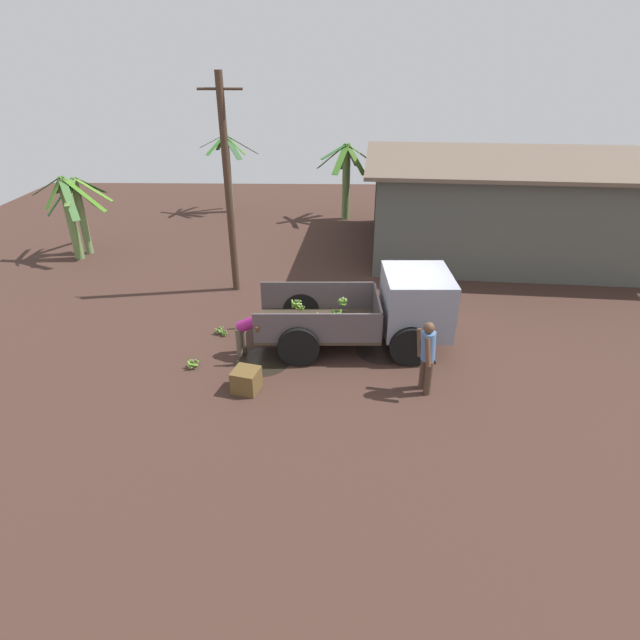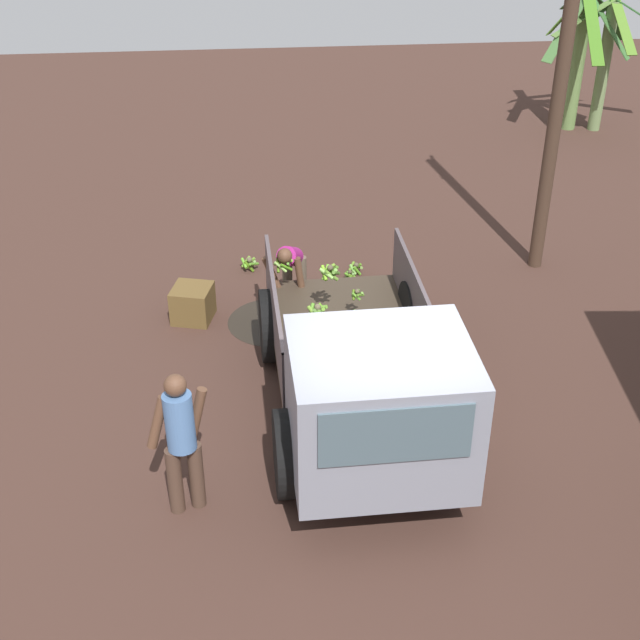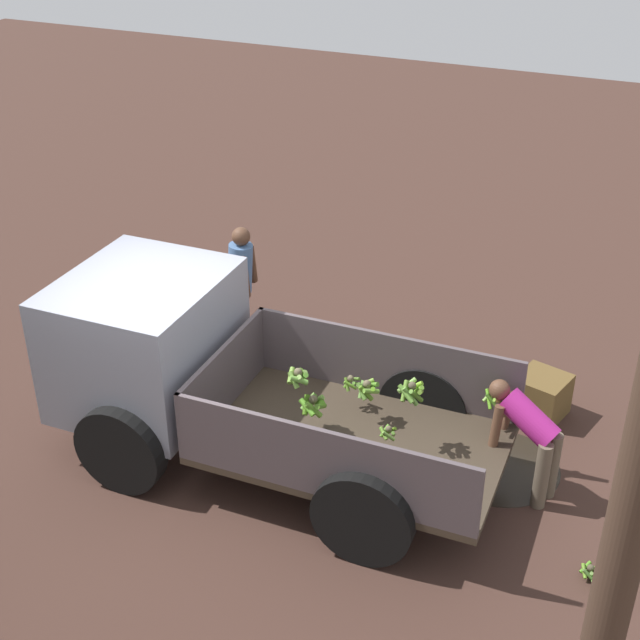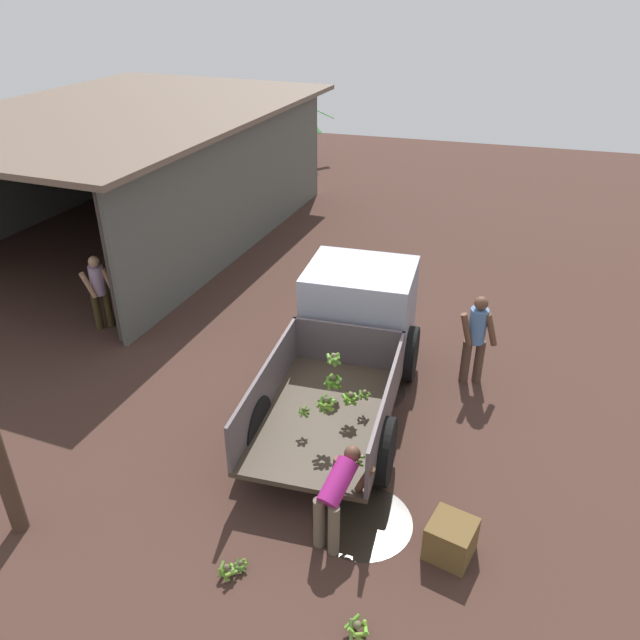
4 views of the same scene
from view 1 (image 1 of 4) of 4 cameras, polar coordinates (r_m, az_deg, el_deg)
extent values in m
plane|color=#402922|center=(12.96, 8.73, -2.23)|extent=(36.00, 36.00, 0.00)
cylinder|color=black|center=(11.98, -6.58, -4.73)|extent=(1.32, 1.32, 0.01)
cylinder|color=#2D231F|center=(12.41, 7.01, -3.53)|extent=(1.25, 1.25, 0.01)
cube|color=#3D3125|center=(12.37, -0.25, -0.61)|extent=(3.00, 1.92, 0.08)
cube|color=#53484C|center=(13.00, -0.24, 2.86)|extent=(2.96, 0.12, 0.74)
cube|color=#53484C|center=(11.39, -0.27, -0.94)|extent=(2.96, 0.12, 0.74)
cube|color=#53484C|center=(12.27, 6.56, 1.08)|extent=(0.09, 1.85, 0.74)
cube|color=gray|center=(12.30, 10.92, 2.14)|extent=(1.60, 1.85, 1.41)
cube|color=#4C606B|center=(12.36, 14.64, 3.29)|extent=(0.06, 1.45, 0.62)
cylinder|color=black|center=(13.41, 8.98, 1.19)|extent=(0.98, 0.24, 0.97)
cylinder|color=black|center=(11.75, 10.28, -2.98)|extent=(0.98, 0.24, 0.97)
cylinder|color=black|center=(13.25, -2.16, 1.20)|extent=(0.98, 0.24, 0.97)
cylinder|color=black|center=(11.57, -2.47, -3.04)|extent=(0.98, 0.24, 0.97)
sphere|color=brown|center=(11.73, 0.96, -0.15)|extent=(0.07, 0.07, 0.07)
cylinder|color=#579324|center=(11.74, 1.14, -0.47)|extent=(0.09, 0.12, 0.14)
cylinder|color=olive|center=(11.78, 1.10, -0.37)|extent=(0.10, 0.11, 0.14)
cylinder|color=#6CA72E|center=(11.80, 0.86, -0.22)|extent=(0.15, 0.08, 0.11)
cylinder|color=#609834|center=(11.75, 0.69, -0.36)|extent=(0.04, 0.14, 0.11)
cylinder|color=#51772B|center=(11.69, 0.88, -0.44)|extent=(0.15, 0.07, 0.09)
sphere|color=brown|center=(11.83, -0.19, 0.58)|extent=(0.09, 0.09, 0.09)
cylinder|color=#538B29|center=(11.79, -0.29, 0.20)|extent=(0.19, 0.10, 0.13)
cylinder|color=olive|center=(11.79, 0.00, 0.24)|extent=(0.19, 0.14, 0.12)
cylinder|color=#699C44|center=(11.86, 0.06, 0.24)|extent=(0.06, 0.15, 0.18)
cylinder|color=#588732|center=(11.90, 0.00, 0.39)|extent=(0.17, 0.14, 0.16)
cylinder|color=#4F7A1F|center=(11.91, -0.24, 0.37)|extent=(0.17, 0.08, 0.17)
cylinder|color=#6CA536|center=(11.89, -0.49, 0.50)|extent=(0.15, 0.18, 0.11)
cylinder|color=#6CB026|center=(11.84, -0.50, 0.27)|extent=(0.10, 0.18, 0.15)
sphere|color=brown|center=(12.36, -2.17, 1.54)|extent=(0.06, 0.06, 0.06)
cylinder|color=olive|center=(12.43, -2.22, 1.44)|extent=(0.13, 0.07, 0.11)
cylinder|color=#58892F|center=(12.38, -2.36, 1.30)|extent=(0.06, 0.13, 0.12)
cylinder|color=#4C7318|center=(12.35, -2.19, 1.23)|extent=(0.13, 0.04, 0.12)
cylinder|color=#528828|center=(12.37, -1.96, 1.30)|extent=(0.08, 0.13, 0.11)
cylinder|color=#5A8729|center=(12.41, -1.98, 1.47)|extent=(0.13, 0.12, 0.09)
sphere|color=brown|center=(12.19, 1.88, 1.05)|extent=(0.09, 0.09, 0.09)
cylinder|color=#60A92C|center=(12.29, 2.02, 0.98)|extent=(0.22, 0.13, 0.15)
cylinder|color=#6BA633|center=(12.28, 1.73, 0.83)|extent=(0.19, 0.14, 0.19)
cylinder|color=#5C952C|center=(12.22, 1.49, 0.81)|extent=(0.06, 0.21, 0.15)
cylinder|color=#4C8C1D|center=(12.18, 1.64, 0.63)|extent=(0.17, 0.18, 0.18)
cylinder|color=#6C9C3E|center=(12.16, 1.93, 0.60)|extent=(0.21, 0.09, 0.17)
cylinder|color=#689D3C|center=(12.19, 2.18, 0.68)|extent=(0.15, 0.20, 0.17)
cylinder|color=#447317|center=(12.24, 2.20, 0.78)|extent=(0.11, 0.20, 0.18)
sphere|color=#4C4431|center=(11.60, -6.41, -0.11)|extent=(0.08, 0.08, 0.08)
cylinder|color=#4B8125|center=(11.69, -6.30, -0.28)|extent=(0.18, 0.06, 0.17)
cylinder|color=#76AC30|center=(11.68, -6.66, -0.25)|extent=(0.16, 0.18, 0.14)
cylinder|color=#50752A|center=(11.60, -6.82, -0.37)|extent=(0.11, 0.21, 0.11)
cylinder|color=#54811C|center=(11.57, -6.43, -0.59)|extent=(0.19, 0.04, 0.16)
cylinder|color=#83AC4C|center=(11.58, -6.08, -0.47)|extent=(0.14, 0.19, 0.14)
cylinder|color=#579C1F|center=(11.66, -6.05, -0.32)|extent=(0.13, 0.18, 0.16)
sphere|color=brown|center=(12.09, 2.60, 2.41)|extent=(0.09, 0.09, 0.09)
cylinder|color=#6EAB40|center=(12.16, 2.41, 2.35)|extent=(0.18, 0.14, 0.12)
cylinder|color=olive|center=(12.13, 2.35, 2.12)|extent=(0.08, 0.16, 0.17)
cylinder|color=#54902A|center=(12.08, 2.40, 2.04)|extent=(0.15, 0.16, 0.16)
cylinder|color=#7AA448|center=(12.08, 2.57, 1.99)|extent=(0.16, 0.07, 0.17)
cylinder|color=#508B1F|center=(12.09, 2.75, 2.01)|extent=(0.15, 0.14, 0.17)
cylinder|color=olive|center=(12.13, 2.92, 2.24)|extent=(0.10, 0.19, 0.12)
cylinder|color=#72A340|center=(12.16, 2.72, 2.21)|extent=(0.17, 0.12, 0.16)
sphere|color=brown|center=(11.93, -2.77, 2.16)|extent=(0.08, 0.08, 0.08)
cylinder|color=#6BA12F|center=(11.92, -2.95, 1.70)|extent=(0.17, 0.13, 0.19)
cylinder|color=#74AE26|center=(11.89, -2.72, 1.72)|extent=(0.20, 0.08, 0.16)
cylinder|color=#7FB04E|center=(11.90, -2.44, 1.84)|extent=(0.16, 0.20, 0.12)
cylinder|color=olive|center=(11.96, -2.42, 1.85)|extent=(0.07, 0.19, 0.18)
cylinder|color=#54822E|center=(12.02, -2.57, 2.06)|extent=(0.21, 0.13, 0.15)
cylinder|color=#609038|center=(12.02, -2.77, 1.92)|extent=(0.17, 0.06, 0.19)
cylinder|color=#4B7724|center=(12.00, -3.01, 1.88)|extent=(0.13, 0.17, 0.19)
cylinder|color=olive|center=(11.94, -3.16, 1.87)|extent=(0.09, 0.21, 0.15)
cube|color=#50534C|center=(22.97, 19.32, 14.11)|extent=(9.96, 0.93, 3.19)
cube|color=#50534C|center=(16.93, 23.59, 8.89)|extent=(9.96, 0.93, 3.19)
cube|color=brown|center=(19.58, 22.00, 16.53)|extent=(11.36, 8.24, 0.12)
cylinder|color=#3F3833|center=(22.21, 6.92, 14.98)|extent=(0.16, 0.16, 3.19)
cylinder|color=#3F3833|center=(16.33, 6.96, 10.38)|extent=(0.16, 0.16, 3.19)
cylinder|color=#422E22|center=(14.90, -10.43, 14.38)|extent=(0.21, 0.21, 6.15)
cylinder|color=#422E22|center=(14.55, -11.39, 24.48)|extent=(1.20, 0.07, 0.07)
cylinder|color=#648345|center=(19.74, -26.55, 10.23)|extent=(0.31, 0.31, 2.85)
cube|color=#3F721C|center=(19.22, -25.40, 12.84)|extent=(1.32, 0.32, 1.19)
cube|color=#3A6C32|center=(19.78, -25.76, 12.99)|extent=(0.81, 0.99, 1.27)
cube|color=#31562C|center=(20.19, -27.63, 13.50)|extent=(1.02, 1.24, 0.85)
cube|color=#2F572A|center=(19.72, -28.70, 13.32)|extent=(1.08, 0.28, 0.62)
cube|color=#4C8429|center=(19.40, -28.14, 12.67)|extent=(0.68, 0.72, 1.00)
cube|color=#467238|center=(19.01, -26.77, 12.28)|extent=(0.87, 1.07, 1.27)
cylinder|color=#4F5C3F|center=(24.08, -10.45, 15.97)|extent=(0.30, 0.30, 3.39)
cube|color=#3B7021|center=(23.75, -9.67, 19.12)|extent=(0.89, 0.29, 0.86)
cube|color=#3C5225|center=(24.17, -8.93, 19.19)|extent=(1.41, 1.03, 0.97)
cube|color=#215021|center=(24.42, -10.67, 18.89)|extent=(0.42, 1.13, 1.18)
cube|color=#2B5216|center=(24.29, -11.24, 19.27)|extent=(0.72, 0.91, 0.78)
cube|color=#4C702F|center=(24.05, -12.20, 19.35)|extent=(1.24, 0.37, 0.59)
cube|color=#387F2A|center=(23.56, -11.81, 19.00)|extent=(0.87, 0.90, 0.77)
cube|color=#445F31|center=(23.44, -10.75, 18.72)|extent=(0.37, 0.90, 1.03)
cube|color=#2D532D|center=(23.51, -9.99, 18.88)|extent=(0.90, 0.82, 0.97)
cylinder|color=#5D793F|center=(22.61, 3.00, 15.36)|extent=(0.33, 0.33, 3.18)
cube|color=#3A5E26|center=(22.35, 4.98, 18.21)|extent=(1.45, 0.41, 0.96)
cube|color=#395D26|center=(22.79, 3.72, 18.28)|extent=(0.76, 0.94, 1.08)
cube|color=#275F29|center=(22.97, 2.82, 18.12)|extent=(0.44, 1.18, 1.27)
cube|color=#416B1E|center=(22.65, 1.39, 18.21)|extent=(1.37, 0.79, 1.12)
cube|color=#316831|center=(22.11, 1.64, 18.68)|extent=(1.18, 0.71, 0.58)
cube|color=#3E7325|center=(21.78, 2.40, 17.90)|extent=(0.77, 1.37, 1.05)
cube|color=#3B601D|center=(21.90, 4.08, 17.85)|extent=(0.92, 1.21, 1.10)
cylinder|color=#6B834F|center=(20.17, -25.53, 10.54)|extent=(0.26, 0.26, 2.70)
cube|color=#4E7825|center=(19.71, -24.51, 13.41)|extent=(1.21, 0.25, 0.84)
cube|color=#244C20|center=(20.56, -24.79, 13.80)|extent=(0.53, 1.60, 0.89)
cube|color=#274F21|center=(20.39, -26.66, 13.09)|extent=(0.89, 0.77, 1.04)
cube|color=#226824|center=(19.94, -27.52, 12.37)|extent=(1.03, 0.77, 1.21)
cube|color=#5A7E3A|center=(19.33, -26.65, 12.97)|extent=(0.41, 1.31, 0.69)
cylinder|color=#4A3428|center=(10.86, 12.26, -6.47)|extent=(0.20, 0.20, 0.81)
cylinder|color=#4A3428|center=(11.03, 11.73, -5.84)|extent=(0.20, 0.20, 0.81)
cylinder|color=#4D72A6|center=(10.56, 12.27, -2.90)|extent=(0.41, 0.39, 0.65)
sphere|color=brown|center=(10.34, 12.36, -0.86)|extent=(0.23, 0.23, 0.23)
cylinder|color=brown|center=(10.37, 12.24, -3.63)|extent=(0.18, 0.29, 0.61)
cylinder|color=brown|center=(10.68, 11.32, -2.56)|extent=(0.17, 0.28, 0.61)
cylinder|color=brown|center=(12.24, -8.81, -2.11)|extent=(0.18, 0.18, 0.75)
cylinder|color=brown|center=(12.08, -9.23, -2.59)|extent=(0.18, 0.18, 0.75)
cylinder|color=#A9207B|center=(11.81, -8.07, -0.39)|extent=(0.70, 0.44, 0.52)
sphere|color=brown|center=(11.59, -6.55, 0.19)|extent=(0.21, 0.21, 0.21)
cylinder|color=brown|center=(11.94, -6.55, -0.82)|extent=(0.14, 0.19, 0.56)
cylinder|color=brown|center=(11.61, -6.97, -1.63)|extent=(0.17, 0.31, 0.55)
cylinder|color=#342C15|center=(17.26, 7.92, 7.02)|extent=(0.21, 0.21, 0.76)
cylinder|color=#342C15|center=(17.39, 7.37, 7.21)|extent=(0.21, 0.21, 0.76)
cylinder|color=#AD94B6|center=(17.08, 7.72, 9.23)|extent=(0.44, 0.44, 0.62)
sphere|color=tan|center=(16.92, 7.71, 10.50)|extent=(0.22, 0.22, 0.22)
cylinder|color=tan|center=(16.90, 8.01, 8.93)|extent=(0.24, 0.24, 0.57)
cylinder|color=tan|center=(17.11, 6.98, 9.24)|extent=(0.26, 0.26, 0.57)
sphere|color=#4D4532|center=(13.16, -10.91, -1.32)|extent=(0.06, 0.06, 0.06)
cylinder|color=#528928|center=(13.16, -10.93, -1.61)|extent=(0.11, 0.04, 0.13)
cylinder|color=#509121|center=(13.15, -10.72, -1.52)|extent=(0.10, 0.13, 0.09)
cylinder|color=olive|center=(13.19, -10.67, -1.42)|extent=(0.08, 0.14, 0.10)
cylinder|color=#537B37|center=(13.22, -10.84, -1.40)|extent=(0.13, 0.04, 0.11)
cylinder|color=#5A7C34|center=(13.21, -11.04, -1.48)|extent=(0.08, 0.12, 0.12)
cylinder|color=olive|center=(13.18, -11.07, -1.55)|extent=(0.08, 0.12, 0.12)
sphere|color=brown|center=(11.96, -14.36, -4.58)|extent=(0.09, 0.09, 0.09)
cylinder|color=olive|center=(12.05, -14.32, -4.75)|extent=(0.18, 0.09, 0.18)
cylinder|color=#71A432|center=(12.02, -14.64, -4.86)|extent=(0.06, 0.19, 0.17)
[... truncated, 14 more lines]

